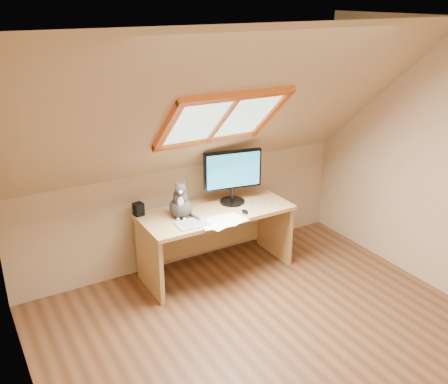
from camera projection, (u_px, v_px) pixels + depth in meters
ground at (290, 356)px, 3.79m from camera, size 3.50×3.50×0.00m
room_shell at (310, 184)px, 3.18m from camera, size 3.52×3.52×2.41m
desk at (213, 227)px, 4.84m from camera, size 1.45×0.63×0.66m
monitor at (233, 173)px, 4.76m from camera, size 0.57×0.24×0.53m
cat at (181, 203)px, 4.52m from camera, size 0.28×0.30×0.37m
desk_speaker at (138, 209)px, 4.58m from camera, size 0.10×0.10×0.12m
graphics_tablet at (192, 224)px, 4.41m from camera, size 0.29×0.22×0.01m
mouse at (245, 212)px, 4.63m from camera, size 0.08×0.11×0.03m
papers at (223, 221)px, 4.47m from camera, size 0.35×0.30×0.01m
cables at (254, 206)px, 4.78m from camera, size 0.51×0.26×0.01m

